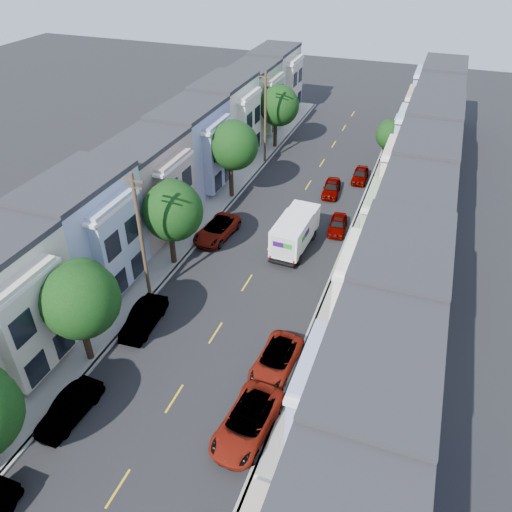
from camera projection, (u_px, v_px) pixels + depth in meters
The scene contains 25 objects.
ground at pixel (216, 333), 34.33m from camera, with size 160.00×160.00×0.00m, color black.
road_slab at pixel (282, 227), 45.88m from camera, with size 12.00×70.00×0.02m, color black.
curb_left at pixel (222, 215), 47.57m from camera, with size 0.30×70.00×0.15m, color gray.
curb_right at pixel (347, 238), 44.12m from camera, with size 0.30×70.00×0.15m, color gray.
sidewalk_left at pixel (210, 212), 47.94m from camera, with size 2.60×70.00×0.15m, color gray.
sidewalk_right at pixel (362, 241), 43.75m from camera, with size 2.60×70.00×0.15m, color gray.
centerline at pixel (282, 227), 45.89m from camera, with size 0.12×70.00×0.01m, color gold.
townhouse_row_left at pixel (174, 206), 49.07m from camera, with size 5.00×70.00×8.50m, color #96B085.
townhouse_row_right at pixel (406, 250), 42.71m from camera, with size 5.00×70.00×8.50m, color #96B085.
tree_b at pixel (80, 300), 29.42m from camera, with size 4.70×4.70×7.40m.
tree_c at pixel (172, 211), 38.24m from camera, with size 4.70×4.70×7.34m.
tree_d at pixel (233, 146), 47.43m from camera, with size 4.70×4.70×7.92m.
tree_e at pixel (278, 106), 58.30m from camera, with size 4.70×4.70×7.52m.
tree_far_r at pixel (389, 135), 54.14m from camera, with size 3.10×3.10×5.45m.
utility_pole_near at pixel (141, 238), 34.73m from camera, with size 1.60×0.26×10.00m.
utility_pole_far at pixel (265, 118), 54.77m from camera, with size 1.60×0.26×10.00m.
fedex_truck at pixel (295, 231), 42.03m from camera, with size 2.46×6.39×3.06m.
lead_sedan at pixel (331, 188), 50.76m from camera, with size 1.63×4.26×1.38m, color black.
parked_left_b at pixel (70, 408), 28.26m from camera, with size 1.51×4.28×1.43m, color #0D1434.
parked_left_c at pixel (144, 318), 34.45m from camera, with size 1.62×4.58×1.53m, color #959698.
parked_left_d at pixel (217, 230), 44.03m from camera, with size 2.47×5.36×1.49m, color #4A0C1C.
parked_right_a at pixel (247, 422), 27.42m from camera, with size 2.56×5.55×1.54m, color slate.
parked_right_b at pixel (276, 360), 31.32m from camera, with size 2.29×4.98×1.38m, color white.
parked_right_c at pixel (338, 225), 44.91m from camera, with size 1.51×3.93×1.28m, color black.
parked_right_d at pixel (360, 175), 53.34m from camera, with size 1.54×4.03×1.31m, color black.
Camera 1 is at (11.35, -22.65, 23.93)m, focal length 35.00 mm.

